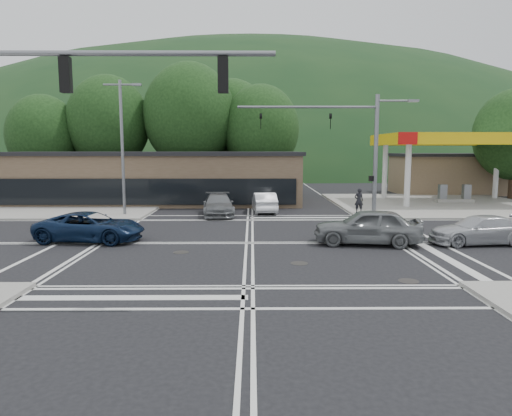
{
  "coord_description": "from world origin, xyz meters",
  "views": [
    {
      "loc": [
        0.12,
        -21.64,
        4.48
      ],
      "look_at": [
        0.34,
        2.38,
        1.4
      ],
      "focal_mm": 32.0,
      "sensor_mm": 36.0,
      "label": 1
    }
  ],
  "objects_px": {
    "car_blue_west": "(90,227)",
    "car_queue_b": "(266,198)",
    "car_silver_east": "(479,230)",
    "car_grey_center": "(368,226)",
    "car_northbound": "(218,205)",
    "car_queue_a": "(264,202)",
    "pedestrian": "(359,201)"
  },
  "relations": [
    {
      "from": "car_queue_a",
      "to": "car_silver_east",
      "type": "bearing_deg",
      "value": 127.13
    },
    {
      "from": "car_blue_west",
      "to": "car_grey_center",
      "type": "distance_m",
      "value": 13.46
    },
    {
      "from": "car_silver_east",
      "to": "car_queue_a",
      "type": "height_order",
      "value": "car_queue_a"
    },
    {
      "from": "car_queue_a",
      "to": "car_northbound",
      "type": "bearing_deg",
      "value": 22.4
    },
    {
      "from": "car_blue_west",
      "to": "pedestrian",
      "type": "xyz_separation_m",
      "value": [
        15.31,
        9.02,
        0.27
      ]
    },
    {
      "from": "car_blue_west",
      "to": "car_queue_a",
      "type": "bearing_deg",
      "value": -34.07
    },
    {
      "from": "car_blue_west",
      "to": "car_silver_east",
      "type": "relative_size",
      "value": 1.11
    },
    {
      "from": "car_silver_east",
      "to": "car_queue_b",
      "type": "bearing_deg",
      "value": -149.94
    },
    {
      "from": "car_silver_east",
      "to": "car_northbound",
      "type": "relative_size",
      "value": 0.93
    },
    {
      "from": "car_silver_east",
      "to": "pedestrian",
      "type": "xyz_separation_m",
      "value": [
        -3.45,
        9.82,
        0.32
      ]
    },
    {
      "from": "car_blue_west",
      "to": "car_grey_center",
      "type": "xyz_separation_m",
      "value": [
        13.44,
        -0.8,
        0.14
      ]
    },
    {
      "from": "car_silver_east",
      "to": "pedestrian",
      "type": "bearing_deg",
      "value": -164.75
    },
    {
      "from": "car_blue_west",
      "to": "car_northbound",
      "type": "height_order",
      "value": "car_northbound"
    },
    {
      "from": "car_grey_center",
      "to": "pedestrian",
      "type": "xyz_separation_m",
      "value": [
        1.87,
        9.82,
        0.14
      ]
    },
    {
      "from": "car_silver_east",
      "to": "car_grey_center",
      "type": "bearing_deg",
      "value": -94.1
    },
    {
      "from": "car_queue_a",
      "to": "pedestrian",
      "type": "distance_m",
      "value": 6.66
    },
    {
      "from": "car_northbound",
      "to": "car_queue_b",
      "type": "bearing_deg",
      "value": 47.98
    },
    {
      "from": "car_grey_center",
      "to": "car_northbound",
      "type": "distance_m",
      "value": 12.4
    },
    {
      "from": "pedestrian",
      "to": "car_silver_east",
      "type": "bearing_deg",
      "value": 109.44
    },
    {
      "from": "car_grey_center",
      "to": "car_northbound",
      "type": "height_order",
      "value": "car_grey_center"
    },
    {
      "from": "car_queue_b",
      "to": "car_northbound",
      "type": "bearing_deg",
      "value": 51.58
    },
    {
      "from": "car_grey_center",
      "to": "car_queue_b",
      "type": "bearing_deg",
      "value": -153.93
    },
    {
      "from": "car_blue_west",
      "to": "car_queue_b",
      "type": "bearing_deg",
      "value": -27.77
    },
    {
      "from": "car_grey_center",
      "to": "car_queue_b",
      "type": "xyz_separation_m",
      "value": [
        -4.38,
        14.3,
        -0.17
      ]
    },
    {
      "from": "car_blue_west",
      "to": "pedestrian",
      "type": "distance_m",
      "value": 17.77
    },
    {
      "from": "car_silver_east",
      "to": "pedestrian",
      "type": "relative_size",
      "value": 2.76
    },
    {
      "from": "car_queue_a",
      "to": "pedestrian",
      "type": "relative_size",
      "value": 2.59
    },
    {
      "from": "car_grey_center",
      "to": "car_northbound",
      "type": "bearing_deg",
      "value": -131.97
    },
    {
      "from": "car_silver_east",
      "to": "car_northbound",
      "type": "height_order",
      "value": "car_northbound"
    },
    {
      "from": "car_grey_center",
      "to": "car_queue_b",
      "type": "distance_m",
      "value": 14.96
    },
    {
      "from": "car_grey_center",
      "to": "car_silver_east",
      "type": "height_order",
      "value": "car_grey_center"
    },
    {
      "from": "car_silver_east",
      "to": "car_northbound",
      "type": "bearing_deg",
      "value": -130.39
    }
  ]
}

